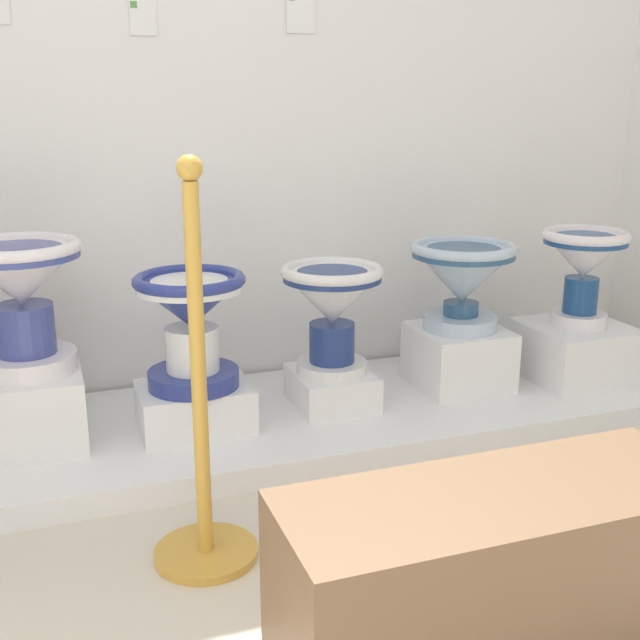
% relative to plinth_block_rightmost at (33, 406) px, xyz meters
% --- Properties ---
extents(wall_back, '(3.43, 0.06, 2.86)m').
position_rel_plinth_block_rightmost_xyz_m(wall_back, '(1.06, 0.46, 1.22)').
color(wall_back, white).
rests_on(wall_back, ground_plane).
extents(display_platform, '(2.60, 0.85, 0.08)m').
position_rel_plinth_block_rightmost_xyz_m(display_platform, '(1.06, -0.02, -0.17)').
color(display_platform, white).
rests_on(display_platform, ground_plane).
extents(plinth_block_rightmost, '(0.32, 0.39, 0.25)m').
position_rel_plinth_block_rightmost_xyz_m(plinth_block_rightmost, '(0.00, 0.00, 0.00)').
color(plinth_block_rightmost, white).
rests_on(plinth_block_rightmost, display_platform).
extents(antique_toilet_rightmost, '(0.40, 0.40, 0.43)m').
position_rel_plinth_block_rightmost_xyz_m(antique_toilet_rightmost, '(0.00, 0.00, 0.41)').
color(antique_toilet_rightmost, white).
rests_on(antique_toilet_rightmost, plinth_block_rightmost).
extents(plinth_block_tall_cobalt, '(0.38, 0.28, 0.15)m').
position_rel_plinth_block_rightmost_xyz_m(plinth_block_tall_cobalt, '(0.53, -0.07, -0.05)').
color(plinth_block_tall_cobalt, white).
rests_on(plinth_block_tall_cobalt, display_platform).
extents(antique_toilet_tall_cobalt, '(0.38, 0.38, 0.39)m').
position_rel_plinth_block_rightmost_xyz_m(antique_toilet_tall_cobalt, '(0.53, -0.07, 0.29)').
color(antique_toilet_tall_cobalt, navy).
rests_on(antique_toilet_tall_cobalt, plinth_block_tall_cobalt).
extents(plinth_block_central_ornate, '(0.28, 0.31, 0.13)m').
position_rel_plinth_block_rightmost_xyz_m(plinth_block_central_ornate, '(1.05, -0.02, -0.06)').
color(plinth_block_central_ornate, white).
rests_on(plinth_block_central_ornate, display_platform).
extents(antique_toilet_central_ornate, '(0.37, 0.37, 0.40)m').
position_rel_plinth_block_rightmost_xyz_m(antique_toilet_central_ornate, '(1.05, -0.02, 0.28)').
color(antique_toilet_central_ornate, white).
rests_on(antique_toilet_central_ornate, plinth_block_central_ornate).
extents(plinth_block_broad_patterned, '(0.34, 0.35, 0.24)m').
position_rel_plinth_block_rightmost_xyz_m(plinth_block_broad_patterned, '(1.60, 0.00, -0.01)').
color(plinth_block_broad_patterned, white).
rests_on(plinth_block_broad_patterned, display_platform).
extents(antique_toilet_broad_patterned, '(0.41, 0.41, 0.34)m').
position_rel_plinth_block_rightmost_xyz_m(antique_toilet_broad_patterned, '(1.60, 0.00, 0.33)').
color(antique_toilet_broad_patterned, silver).
rests_on(antique_toilet_broad_patterned, plinth_block_broad_patterned).
extents(plinth_block_slender_white, '(0.40, 0.39, 0.22)m').
position_rel_plinth_block_rightmost_xyz_m(plinth_block_slender_white, '(2.10, -0.08, -0.01)').
color(plinth_block_slender_white, white).
rests_on(plinth_block_slender_white, display_platform).
extents(antique_toilet_slender_white, '(0.34, 0.34, 0.39)m').
position_rel_plinth_block_rightmost_xyz_m(antique_toilet_slender_white, '(2.10, -0.08, 0.37)').
color(antique_toilet_slender_white, white).
rests_on(antique_toilet_slender_white, plinth_block_slender_white).
extents(info_placard_second, '(0.10, 0.01, 0.13)m').
position_rel_plinth_block_rightmost_xyz_m(info_placard_second, '(0.49, 0.42, 1.27)').
color(info_placard_second, white).
extents(info_placard_third, '(0.11, 0.01, 0.16)m').
position_rel_plinth_block_rightmost_xyz_m(info_placard_third, '(1.08, 0.42, 1.31)').
color(info_placard_third, white).
extents(stanchion_post_near_left, '(0.28, 0.28, 1.07)m').
position_rel_plinth_block_rightmost_xyz_m(stanchion_post_near_left, '(0.42, -0.75, 0.09)').
color(stanchion_post_near_left, gold).
rests_on(stanchion_post_near_left, ground_plane).
extents(museum_bench, '(0.97, 0.36, 0.40)m').
position_rel_plinth_block_rightmost_xyz_m(museum_bench, '(0.94, -1.35, -0.01)').
color(museum_bench, brown).
rests_on(museum_bench, ground_plane).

